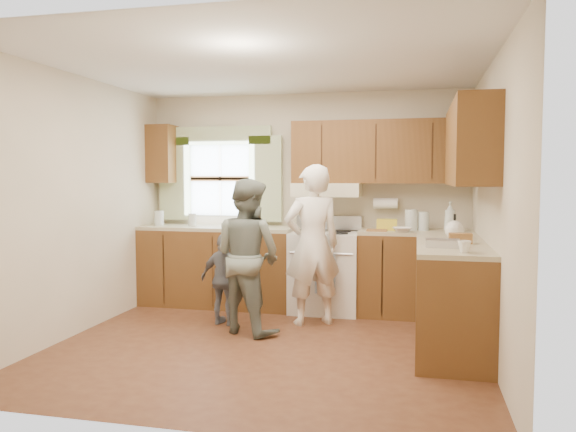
% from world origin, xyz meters
% --- Properties ---
extents(room, '(3.80, 3.80, 3.80)m').
position_xyz_m(room, '(0.00, 0.00, 1.25)').
color(room, '#4E2718').
rests_on(room, ground).
extents(kitchen_fixtures, '(3.80, 2.25, 2.15)m').
position_xyz_m(kitchen_fixtures, '(0.61, 1.08, 0.84)').
color(kitchen_fixtures, '#3E220D').
rests_on(kitchen_fixtures, ground).
extents(stove, '(0.76, 0.67, 1.07)m').
position_xyz_m(stove, '(0.30, 1.44, 0.47)').
color(stove, silver).
rests_on(stove, ground).
extents(woman_left, '(0.72, 0.64, 1.65)m').
position_xyz_m(woman_left, '(0.25, 0.85, 0.82)').
color(woman_left, white).
rests_on(woman_left, ground).
extents(woman_right, '(0.90, 0.83, 1.50)m').
position_xyz_m(woman_right, '(-0.31, 0.42, 0.75)').
color(woman_right, '#243F33').
rests_on(woman_right, ground).
extents(child, '(0.59, 0.34, 0.95)m').
position_xyz_m(child, '(-0.62, 0.62, 0.47)').
color(child, slate).
rests_on(child, ground).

